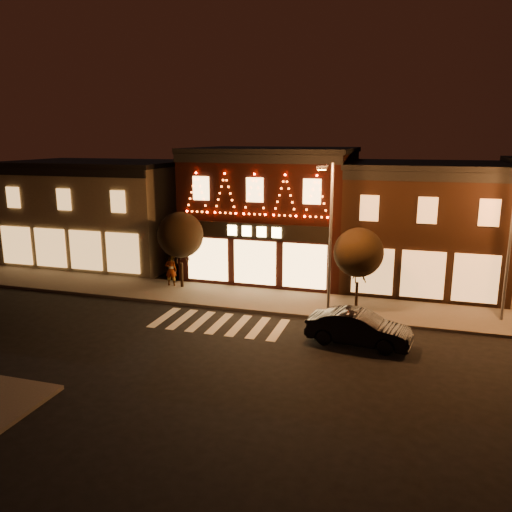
% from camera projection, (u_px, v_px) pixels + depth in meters
% --- Properties ---
extents(ground, '(120.00, 120.00, 0.00)m').
position_uv_depth(ground, '(186.00, 356.00, 21.62)').
color(ground, black).
rests_on(ground, ground).
extents(sidewalk_far, '(44.00, 4.00, 0.15)m').
position_uv_depth(sidewalk_far, '(279.00, 301.00, 28.49)').
color(sidewalk_far, '#47423D').
rests_on(sidewalk_far, ground).
extents(building_left, '(12.20, 8.28, 7.30)m').
position_uv_depth(building_left, '(101.00, 212.00, 37.52)').
color(building_left, '#716450').
rests_on(building_left, ground).
extents(building_pulp, '(10.20, 8.34, 8.30)m').
position_uv_depth(building_pulp, '(273.00, 212.00, 33.71)').
color(building_pulp, black).
rests_on(building_pulp, ground).
extents(building_right_a, '(9.20, 8.28, 7.50)m').
position_uv_depth(building_right_a, '(424.00, 225.00, 31.12)').
color(building_right_a, black).
rests_on(building_right_a, ground).
extents(streetlamp_mid, '(0.60, 1.75, 7.60)m').
position_uv_depth(streetlamp_mid, '(329.00, 228.00, 25.13)').
color(streetlamp_mid, '#59595E').
rests_on(streetlamp_mid, sidewalk_far).
extents(streetlamp_right, '(0.47, 1.64, 7.16)m').
position_uv_depth(streetlamp_right, '(512.00, 237.00, 24.29)').
color(streetlamp_right, '#59595E').
rests_on(streetlamp_right, sidewalk_far).
extents(tree_left, '(2.71, 2.71, 4.53)m').
position_uv_depth(tree_left, '(180.00, 235.00, 30.35)').
color(tree_left, black).
rests_on(tree_left, sidewalk_far).
extents(tree_right, '(2.57, 2.57, 4.29)m').
position_uv_depth(tree_right, '(358.00, 253.00, 26.50)').
color(tree_right, black).
rests_on(tree_right, sidewalk_far).
extents(dark_sedan, '(4.70, 2.12, 1.50)m').
position_uv_depth(dark_sedan, '(359.00, 328.00, 22.64)').
color(dark_sedan, black).
rests_on(dark_sedan, ground).
extents(pedestrian, '(0.75, 0.55, 1.91)m').
position_uv_depth(pedestrian, '(171.00, 270.00, 31.14)').
color(pedestrian, gray).
rests_on(pedestrian, sidewalk_far).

